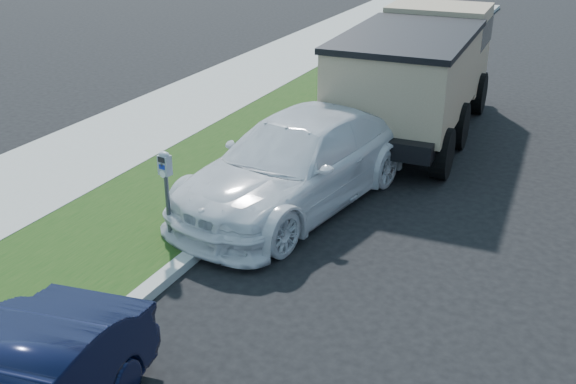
% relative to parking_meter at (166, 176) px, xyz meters
% --- Properties ---
extents(ground, '(120.00, 120.00, 0.00)m').
position_rel_parking_meter_xyz_m(ground, '(3.17, -0.27, -1.22)').
color(ground, black).
rests_on(ground, ground).
extents(streetside, '(6.12, 50.00, 0.15)m').
position_rel_parking_meter_xyz_m(streetside, '(-2.39, 1.73, -1.15)').
color(streetside, gray).
rests_on(streetside, ground).
extents(parking_meter, '(0.22, 0.16, 1.49)m').
position_rel_parking_meter_xyz_m(parking_meter, '(0.00, 0.00, 0.00)').
color(parking_meter, '#3F4247').
rests_on(parking_meter, ground).
extents(white_wagon, '(3.21, 5.87, 1.61)m').
position_rel_parking_meter_xyz_m(white_wagon, '(1.15, 2.40, -0.41)').
color(white_wagon, white).
rests_on(white_wagon, ground).
extents(dump_truck, '(2.98, 6.87, 2.65)m').
position_rel_parking_meter_xyz_m(dump_truck, '(1.95, 7.36, 0.27)').
color(dump_truck, black).
rests_on(dump_truck, ground).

